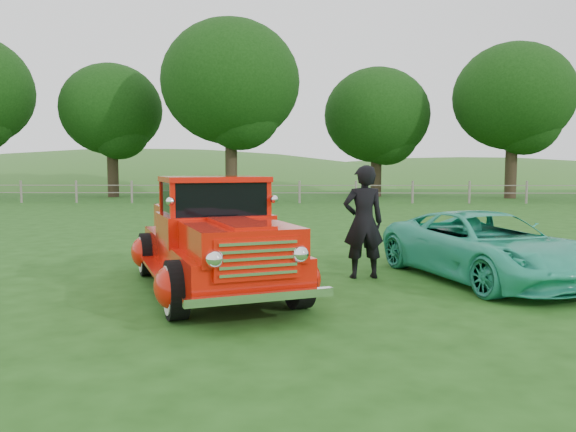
{
  "coord_description": "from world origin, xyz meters",
  "views": [
    {
      "loc": [
        0.03,
        -7.87,
        1.92
      ],
      "look_at": [
        -0.17,
        1.2,
        1.13
      ],
      "focal_mm": 35.0,
      "sensor_mm": 36.0,
      "label": 1
    }
  ],
  "objects_px": {
    "tree_near_west": "(231,82)",
    "red_pickup": "(213,240)",
    "tree_mid_east": "(513,97)",
    "tree_mid_west": "(111,110)",
    "man": "(363,222)",
    "tree_near_east": "(377,116)",
    "teal_sedan": "(485,246)"
  },
  "relations": [
    {
      "from": "tree_near_east",
      "to": "tree_mid_east",
      "type": "height_order",
      "value": "tree_mid_east"
    },
    {
      "from": "tree_near_west",
      "to": "man",
      "type": "xyz_separation_m",
      "value": [
        5.12,
        -23.21,
        -5.82
      ]
    },
    {
      "from": "tree_near_east",
      "to": "teal_sedan",
      "type": "distance_m",
      "value": 27.82
    },
    {
      "from": "tree_near_east",
      "to": "red_pickup",
      "type": "distance_m",
      "value": 29.27
    },
    {
      "from": "red_pickup",
      "to": "man",
      "type": "distance_m",
      "value": 2.66
    },
    {
      "from": "red_pickup",
      "to": "man",
      "type": "xyz_separation_m",
      "value": [
        2.45,
        1.02,
        0.18
      ]
    },
    {
      "from": "tree_mid_east",
      "to": "teal_sedan",
      "type": "distance_m",
      "value": 27.77
    },
    {
      "from": "tree_near_east",
      "to": "teal_sedan",
      "type": "height_order",
      "value": "tree_near_east"
    },
    {
      "from": "tree_near_west",
      "to": "man",
      "type": "height_order",
      "value": "tree_near_west"
    },
    {
      "from": "tree_near_east",
      "to": "red_pickup",
      "type": "xyz_separation_m",
      "value": [
        -6.32,
        -28.23,
        -4.45
      ]
    },
    {
      "from": "tree_near_west",
      "to": "teal_sedan",
      "type": "xyz_separation_m",
      "value": [
        7.17,
        -23.37,
        -6.21
      ]
    },
    {
      "from": "tree_mid_west",
      "to": "teal_sedan",
      "type": "relative_size",
      "value": 2.02
    },
    {
      "from": "tree_near_east",
      "to": "red_pickup",
      "type": "relative_size",
      "value": 1.58
    },
    {
      "from": "tree_mid_east",
      "to": "man",
      "type": "relative_size",
      "value": 4.83
    },
    {
      "from": "tree_near_west",
      "to": "teal_sedan",
      "type": "distance_m",
      "value": 25.22
    },
    {
      "from": "tree_mid_east",
      "to": "tree_near_east",
      "type": "bearing_deg",
      "value": 165.96
    },
    {
      "from": "tree_near_west",
      "to": "red_pickup",
      "type": "distance_m",
      "value": 25.11
    },
    {
      "from": "tree_near_east",
      "to": "tree_mid_east",
      "type": "distance_m",
      "value": 8.3
    },
    {
      "from": "red_pickup",
      "to": "man",
      "type": "height_order",
      "value": "man"
    },
    {
      "from": "tree_near_east",
      "to": "tree_mid_east",
      "type": "bearing_deg",
      "value": -14.04
    },
    {
      "from": "tree_mid_west",
      "to": "teal_sedan",
      "type": "xyz_separation_m",
      "value": [
        15.17,
        -26.37,
        -4.97
      ]
    },
    {
      "from": "tree_near_east",
      "to": "man",
      "type": "height_order",
      "value": "tree_near_east"
    },
    {
      "from": "tree_mid_east",
      "to": "red_pickup",
      "type": "height_order",
      "value": "tree_mid_east"
    },
    {
      "from": "tree_mid_west",
      "to": "red_pickup",
      "type": "bearing_deg",
      "value": -68.59
    },
    {
      "from": "tree_mid_east",
      "to": "man",
      "type": "xyz_separation_m",
      "value": [
        -11.88,
        -25.21,
        -5.2
      ]
    },
    {
      "from": "tree_mid_east",
      "to": "man",
      "type": "bearing_deg",
      "value": -115.22
    },
    {
      "from": "man",
      "to": "tree_near_west",
      "type": "bearing_deg",
      "value": -86.07
    },
    {
      "from": "tree_mid_west",
      "to": "tree_mid_east",
      "type": "relative_size",
      "value": 0.9
    },
    {
      "from": "tree_mid_east",
      "to": "red_pickup",
      "type": "relative_size",
      "value": 1.79
    },
    {
      "from": "teal_sedan",
      "to": "man",
      "type": "bearing_deg",
      "value": 156.52
    },
    {
      "from": "tree_near_west",
      "to": "red_pickup",
      "type": "bearing_deg",
      "value": -83.7
    },
    {
      "from": "tree_mid_west",
      "to": "tree_near_east",
      "type": "xyz_separation_m",
      "value": [
        17.0,
        1.0,
        -0.3
      ]
    }
  ]
}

